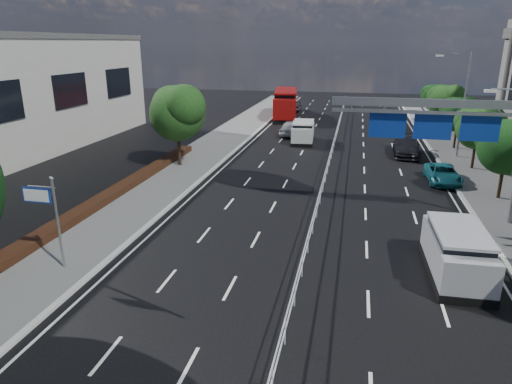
# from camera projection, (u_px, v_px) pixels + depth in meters

# --- Properties ---
(ground) EXTENTS (160.00, 160.00, 0.00)m
(ground) POSITION_uv_depth(u_px,v_px,m) (297.00, 295.00, 18.35)
(ground) COLOR black
(ground) RESTS_ON ground
(sidewalk_near) EXTENTS (5.00, 140.00, 0.14)m
(sidewalk_near) POSITION_uv_depth(u_px,v_px,m) (45.00, 266.00, 20.66)
(sidewalk_near) COLOR slate
(sidewalk_near) RESTS_ON ground
(kerb_near) EXTENTS (0.25, 140.00, 0.15)m
(kerb_near) POSITION_uv_depth(u_px,v_px,m) (95.00, 271.00, 20.15)
(kerb_near) COLOR silver
(kerb_near) RESTS_ON ground
(median_fence) EXTENTS (0.05, 85.00, 1.02)m
(median_fence) POSITION_uv_depth(u_px,v_px,m) (331.00, 155.00, 39.08)
(median_fence) COLOR silver
(median_fence) RESTS_ON ground
(hedge_near) EXTENTS (1.00, 36.00, 0.44)m
(hedge_near) POSITION_uv_depth(u_px,v_px,m) (73.00, 217.00, 25.57)
(hedge_near) COLOR black
(hedge_near) RESTS_ON sidewalk_near
(toilet_sign) EXTENTS (1.62, 0.18, 4.34)m
(toilet_sign) POSITION_uv_depth(u_px,v_px,m) (46.00, 207.00, 19.65)
(toilet_sign) COLOR gray
(toilet_sign) RESTS_ON ground
(overhead_gantry) EXTENTS (10.24, 0.38, 7.45)m
(overhead_gantry) POSITION_uv_depth(u_px,v_px,m) (448.00, 122.00, 24.57)
(overhead_gantry) COLOR gray
(overhead_gantry) RESTS_ON ground
(streetlight_far) EXTENTS (2.78, 2.40, 9.00)m
(streetlight_far) POSITION_uv_depth(u_px,v_px,m) (461.00, 98.00, 38.74)
(streetlight_far) COLOR gray
(streetlight_far) RESTS_ON ground
(near_tree_back) EXTENTS (4.84, 4.51, 6.69)m
(near_tree_back) POSITION_uv_depth(u_px,v_px,m) (178.00, 110.00, 36.01)
(near_tree_back) COLOR black
(near_tree_back) RESTS_ON ground
(far_tree_d) EXTENTS (3.85, 3.59, 5.34)m
(far_tree_d) POSITION_uv_depth(u_px,v_px,m) (508.00, 144.00, 28.37)
(far_tree_d) COLOR black
(far_tree_d) RESTS_ON ground
(far_tree_e) EXTENTS (3.63, 3.38, 5.13)m
(far_tree_e) POSITION_uv_depth(u_px,v_px,m) (479.00, 126.00, 35.37)
(far_tree_e) COLOR black
(far_tree_e) RESTS_ON ground
(far_tree_f) EXTENTS (3.52, 3.28, 5.02)m
(far_tree_f) POSITION_uv_depth(u_px,v_px,m) (459.00, 113.00, 42.36)
(far_tree_f) COLOR black
(far_tree_f) RESTS_ON ground
(far_tree_g) EXTENTS (3.96, 3.69, 5.45)m
(far_tree_g) POSITION_uv_depth(u_px,v_px,m) (446.00, 100.00, 49.23)
(far_tree_g) COLOR black
(far_tree_g) RESTS_ON ground
(far_tree_h) EXTENTS (3.41, 3.18, 4.91)m
(far_tree_h) POSITION_uv_depth(u_px,v_px,m) (435.00, 96.00, 56.30)
(far_tree_h) COLOR black
(far_tree_h) RESTS_ON ground
(white_minivan) EXTENTS (2.42, 5.03, 2.13)m
(white_minivan) POSITION_uv_depth(u_px,v_px,m) (303.00, 132.00, 46.19)
(white_minivan) COLOR black
(white_minivan) RESTS_ON ground
(red_bus) EXTENTS (4.43, 12.53, 3.66)m
(red_bus) POSITION_uv_depth(u_px,v_px,m) (286.00, 103.00, 61.59)
(red_bus) COLOR black
(red_bus) RESTS_ON ground
(near_car_silver) EXTENTS (2.35, 4.97, 1.64)m
(near_car_silver) POSITION_uv_depth(u_px,v_px,m) (292.00, 128.00, 49.73)
(near_car_silver) COLOR #A0A1A7
(near_car_silver) RESTS_ON ground
(near_car_dark) EXTENTS (1.56, 4.40, 1.45)m
(near_car_dark) POSITION_uv_depth(u_px,v_px,m) (295.00, 106.00, 67.44)
(near_car_dark) COLOR black
(near_car_dark) RESTS_ON ground
(silver_minivan) EXTENTS (2.35, 5.28, 2.17)m
(silver_minivan) POSITION_uv_depth(u_px,v_px,m) (457.00, 253.00, 19.66)
(silver_minivan) COLOR black
(silver_minivan) RESTS_ON ground
(parked_car_teal) EXTENTS (2.27, 4.66, 1.28)m
(parked_car_teal) POSITION_uv_depth(u_px,v_px,m) (443.00, 174.00, 33.02)
(parked_car_teal) COLOR #1A6C78
(parked_car_teal) RESTS_ON ground
(parked_car_dark) EXTENTS (2.38, 5.55, 1.60)m
(parked_car_dark) POSITION_uv_depth(u_px,v_px,m) (406.00, 147.00, 40.95)
(parked_car_dark) COLOR black
(parked_car_dark) RESTS_ON ground
(pedestrian_b) EXTENTS (0.83, 0.65, 1.71)m
(pedestrian_b) POSITION_uv_depth(u_px,v_px,m) (509.00, 163.00, 34.43)
(pedestrian_b) COLOR gray
(pedestrian_b) RESTS_ON sidewalk_far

